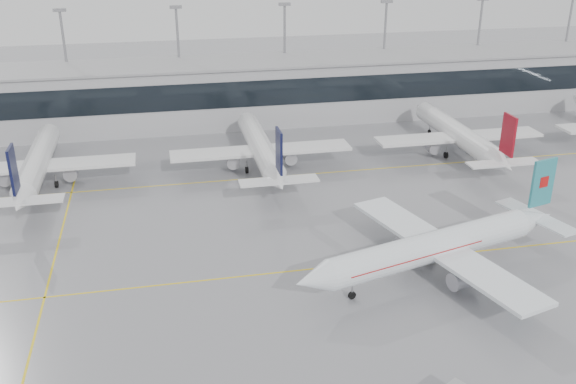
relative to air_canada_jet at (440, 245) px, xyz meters
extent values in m
plane|color=gray|center=(-14.60, 4.00, -3.70)|extent=(320.00, 320.00, 0.00)
cube|color=yellow|center=(-14.60, 4.00, -3.70)|extent=(120.00, 0.25, 0.01)
cube|color=yellow|center=(-14.60, 34.00, -3.70)|extent=(120.00, 0.25, 0.01)
cube|color=yellow|center=(-44.60, 19.00, -3.70)|extent=(0.25, 60.00, 0.01)
cube|color=#9E9EA2|center=(-14.60, 66.00, 2.30)|extent=(180.00, 15.00, 12.00)
cube|color=black|center=(-14.60, 58.45, 3.80)|extent=(180.00, 0.20, 5.00)
cube|color=gray|center=(-14.60, 66.00, 8.50)|extent=(182.00, 16.00, 0.40)
cylinder|color=gray|center=(-47.60, 72.00, 7.30)|extent=(0.50, 0.50, 22.00)
cube|color=gray|center=(-47.60, 72.00, 18.60)|extent=(2.40, 1.00, 0.60)
cylinder|color=gray|center=(-25.60, 72.00, 7.30)|extent=(0.50, 0.50, 22.00)
cube|color=gray|center=(-25.60, 72.00, 18.60)|extent=(2.40, 1.00, 0.60)
cylinder|color=gray|center=(-3.60, 72.00, 7.30)|extent=(0.50, 0.50, 22.00)
cube|color=gray|center=(-3.60, 72.00, 18.60)|extent=(2.40, 1.00, 0.60)
cylinder|color=gray|center=(18.40, 72.00, 7.30)|extent=(0.50, 0.50, 22.00)
cube|color=gray|center=(18.40, 72.00, 18.60)|extent=(2.40, 1.00, 0.60)
cylinder|color=gray|center=(40.40, 72.00, 7.30)|extent=(0.50, 0.50, 22.00)
cylinder|color=gray|center=(62.40, 72.00, 7.30)|extent=(0.50, 0.50, 22.00)
cylinder|color=white|center=(-1.23, -0.35, 0.08)|extent=(27.16, 10.80, 3.57)
cone|color=white|center=(-16.25, -4.57, 0.08)|extent=(4.82, 4.52, 3.57)
cone|color=white|center=(14.56, 4.09, 0.08)|extent=(6.36, 4.95, 3.57)
cube|color=white|center=(0.21, 0.06, -0.32)|extent=(12.79, 29.73, 0.45)
cube|color=white|center=(14.75, 4.15, 0.38)|extent=(5.76, 11.67, 0.25)
cube|color=teal|center=(14.95, 4.20, 4.91)|extent=(3.56, 1.31, 6.09)
cylinder|color=#94939C|center=(1.03, -4.70, -1.82)|extent=(4.03, 3.00, 2.10)
cylinder|color=#94939C|center=(-1.57, 4.55, -1.82)|extent=(4.03, 3.00, 2.10)
cylinder|color=gray|center=(-11.44, -3.21, -2.48)|extent=(0.20, 0.20, 1.54)
cylinder|color=black|center=(-11.44, -3.21, -3.25)|extent=(0.95, 0.53, 0.90)
cylinder|color=gray|center=(1.88, -2.17, -2.38)|extent=(0.24, 0.24, 1.54)
cylinder|color=black|center=(1.88, -2.17, -3.15)|extent=(1.18, 0.73, 1.10)
cylinder|color=gray|center=(0.47, 2.83, -2.38)|extent=(0.24, 0.24, 1.54)
cylinder|color=black|center=(0.47, 2.83, -3.15)|extent=(1.18, 0.73, 1.10)
cube|color=#B70F0F|center=(14.95, 4.20, 5.06)|extent=(1.47, 0.81, 1.40)
cube|color=#B70F0F|center=(-4.12, -1.16, 0.28)|extent=(18.30, 8.34, 0.12)
cylinder|color=silver|center=(-49.60, 39.00, 0.10)|extent=(3.59, 27.36, 3.59)
cone|color=silver|center=(-49.60, 54.68, 0.10)|extent=(3.59, 4.00, 3.59)
cone|color=silver|center=(-49.60, 22.52, 0.10)|extent=(3.59, 5.60, 3.59)
cube|color=silver|center=(-49.60, 37.50, -0.30)|extent=(29.64, 5.00, 0.45)
cube|color=silver|center=(-49.60, 22.32, 0.40)|extent=(11.40, 2.80, 0.25)
cube|color=black|center=(-49.60, 22.12, 4.95)|extent=(0.35, 3.60, 6.12)
cylinder|color=#94939C|center=(-54.40, 38.00, -1.80)|extent=(2.10, 3.60, 2.10)
cylinder|color=#94939C|center=(-44.80, 38.00, -1.80)|extent=(2.10, 3.60, 2.10)
cylinder|color=gray|center=(-49.60, 49.68, -2.47)|extent=(0.20, 0.20, 1.56)
cylinder|color=black|center=(-49.60, 49.68, -3.25)|extent=(0.30, 0.90, 0.90)
cylinder|color=gray|center=(-52.20, 36.50, -2.37)|extent=(0.24, 0.24, 1.56)
cylinder|color=black|center=(-52.20, 36.50, -3.15)|extent=(0.45, 1.10, 1.10)
cylinder|color=gray|center=(-47.00, 36.50, -2.37)|extent=(0.24, 0.24, 1.56)
cylinder|color=black|center=(-47.00, 36.50, -3.15)|extent=(0.45, 1.10, 1.10)
cylinder|color=silver|center=(-14.60, 39.00, 0.10)|extent=(3.59, 27.36, 3.59)
cone|color=silver|center=(-14.60, 54.68, 0.10)|extent=(3.59, 4.00, 3.59)
cone|color=silver|center=(-14.60, 22.52, 0.10)|extent=(3.59, 5.60, 3.59)
cube|color=silver|center=(-14.60, 37.50, -0.30)|extent=(29.64, 5.00, 0.45)
cube|color=silver|center=(-14.60, 22.32, 0.40)|extent=(11.40, 2.80, 0.25)
cube|color=black|center=(-14.60, 22.12, 4.95)|extent=(0.35, 3.60, 6.12)
cylinder|color=#94939C|center=(-19.40, 38.00, -1.80)|extent=(2.10, 3.60, 2.10)
cylinder|color=#94939C|center=(-9.80, 38.00, -1.80)|extent=(2.10, 3.60, 2.10)
cylinder|color=gray|center=(-14.60, 49.68, -2.47)|extent=(0.20, 0.20, 1.56)
cylinder|color=black|center=(-14.60, 49.68, -3.25)|extent=(0.30, 0.90, 0.90)
cylinder|color=gray|center=(-17.20, 36.50, -2.37)|extent=(0.24, 0.24, 1.56)
cylinder|color=black|center=(-17.20, 36.50, -3.15)|extent=(0.45, 1.10, 1.10)
cylinder|color=gray|center=(-12.00, 36.50, -2.37)|extent=(0.24, 0.24, 1.56)
cylinder|color=black|center=(-12.00, 36.50, -3.15)|extent=(0.45, 1.10, 1.10)
cylinder|color=silver|center=(20.40, 39.00, 0.10)|extent=(3.59, 27.36, 3.59)
cone|color=silver|center=(20.40, 54.68, 0.10)|extent=(3.59, 4.00, 3.59)
cone|color=silver|center=(20.40, 22.52, 0.10)|extent=(3.59, 5.60, 3.59)
cube|color=silver|center=(20.40, 37.50, -0.30)|extent=(29.64, 5.00, 0.45)
cube|color=silver|center=(20.40, 22.32, 0.40)|extent=(11.40, 2.80, 0.25)
cube|color=maroon|center=(20.40, 22.12, 4.95)|extent=(0.35, 3.60, 6.12)
cylinder|color=#94939C|center=(15.60, 38.00, -1.80)|extent=(2.10, 3.60, 2.10)
cylinder|color=#94939C|center=(25.20, 38.00, -1.80)|extent=(2.10, 3.60, 2.10)
cylinder|color=gray|center=(20.40, 49.68, -2.47)|extent=(0.20, 0.20, 1.56)
cylinder|color=black|center=(20.40, 49.68, -3.25)|extent=(0.30, 0.90, 0.90)
cylinder|color=gray|center=(17.80, 36.50, -2.37)|extent=(0.24, 0.24, 1.56)
cylinder|color=black|center=(17.80, 36.50, -3.15)|extent=(0.45, 1.10, 1.10)
cylinder|color=gray|center=(23.00, 36.50, -2.37)|extent=(0.24, 0.24, 1.56)
cylinder|color=black|center=(23.00, 36.50, -3.15)|extent=(0.45, 1.10, 1.10)
camera|label=1|loc=(-30.64, -60.65, 34.90)|focal=40.00mm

